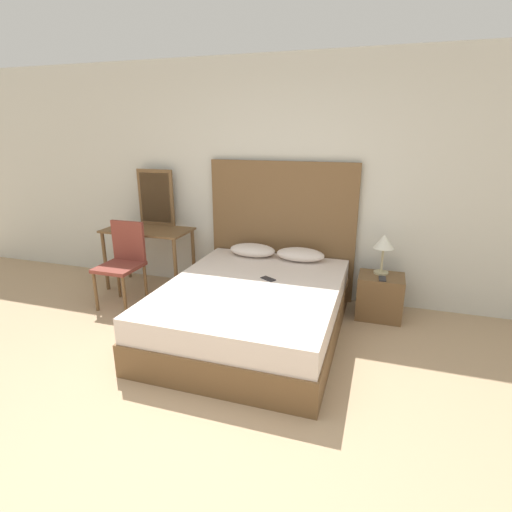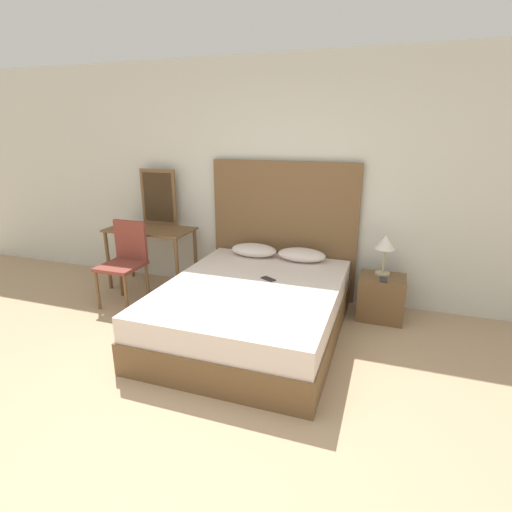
{
  "view_description": "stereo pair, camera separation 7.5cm",
  "coord_description": "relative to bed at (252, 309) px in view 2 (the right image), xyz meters",
  "views": [
    {
      "loc": [
        1.07,
        -1.74,
        1.92
      ],
      "look_at": [
        -0.05,
        1.71,
        0.77
      ],
      "focal_mm": 28.0,
      "sensor_mm": 36.0,
      "label": 1
    },
    {
      "loc": [
        1.14,
        -1.72,
        1.92
      ],
      "look_at": [
        -0.05,
        1.71,
        0.77
      ],
      "focal_mm": 28.0,
      "sensor_mm": 36.0,
      "label": 2
    }
  ],
  "objects": [
    {
      "name": "headboard",
      "position": [
        0.0,
        1.07,
        0.54
      ],
      "size": [
        1.72,
        0.05,
        1.59
      ],
      "color": "brown",
      "rests_on": "ground_plane"
    },
    {
      "name": "ground_plane",
      "position": [
        0.05,
        -1.6,
        -0.26
      ],
      "size": [
        16.0,
        16.0,
        0.0
      ],
      "primitive_type": "plane",
      "color": "tan"
    },
    {
      "name": "pillow_left",
      "position": [
        -0.28,
        0.84,
        0.33
      ],
      "size": [
        0.54,
        0.31,
        0.14
      ],
      "color": "silver",
      "rests_on": "bed"
    },
    {
      "name": "bed",
      "position": [
        0.0,
        0.0,
        0.0
      ],
      "size": [
        1.64,
        2.1,
        0.52
      ],
      "color": "brown",
      "rests_on": "ground_plane"
    },
    {
      "name": "phone_on_bed",
      "position": [
        0.1,
        0.17,
        0.27
      ],
      "size": [
        0.16,
        0.14,
        0.01
      ],
      "color": "#232328",
      "rests_on": "bed"
    },
    {
      "name": "table_lamp",
      "position": [
        1.15,
        0.84,
        0.53
      ],
      "size": [
        0.21,
        0.21,
        0.42
      ],
      "color": "tan",
      "rests_on": "nightstand"
    },
    {
      "name": "nightstand",
      "position": [
        1.17,
        0.76,
        -0.02
      ],
      "size": [
        0.46,
        0.38,
        0.47
      ],
      "color": "brown",
      "rests_on": "ground_plane"
    },
    {
      "name": "chair",
      "position": [
        -1.62,
        0.25,
        0.28
      ],
      "size": [
        0.43,
        0.46,
        0.94
      ],
      "color": "brown",
      "rests_on": "ground_plane"
    },
    {
      "name": "wall_back",
      "position": [
        0.05,
        1.15,
        1.09
      ],
      "size": [
        10.0,
        0.06,
        2.7
      ],
      "color": "silver",
      "rests_on": "ground_plane"
    },
    {
      "name": "pillow_right",
      "position": [
        0.28,
        0.84,
        0.33
      ],
      "size": [
        0.54,
        0.31,
        0.14
      ],
      "color": "silver",
      "rests_on": "bed"
    },
    {
      "name": "vanity_desk",
      "position": [
        -1.6,
        0.75,
        0.38
      ],
      "size": [
        1.05,
        0.54,
        0.76
      ],
      "color": "brown",
      "rests_on": "ground_plane"
    },
    {
      "name": "vanity_mirror",
      "position": [
        -1.6,
        0.99,
        0.85
      ],
      "size": [
        0.48,
        0.03,
        0.7
      ],
      "color": "brown",
      "rests_on": "vanity_desk"
    },
    {
      "name": "phone_on_nightstand",
      "position": [
        1.17,
        0.67,
        0.21
      ],
      "size": [
        0.08,
        0.15,
        0.01
      ],
      "color": "#232328",
      "rests_on": "nightstand"
    }
  ]
}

